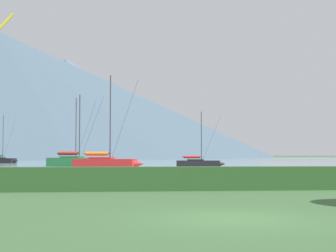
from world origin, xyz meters
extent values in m
plane|color=#385B33|center=(0.00, 0.00, 0.00)|extent=(1000.00, 1000.00, 0.00)
cube|color=gray|center=(0.00, 137.00, 0.00)|extent=(320.00, 246.00, 0.00)
cube|color=#284C23|center=(0.00, 11.00, 0.59)|extent=(80.00, 1.20, 1.19)
cube|color=black|center=(-27.55, 89.61, 0.49)|extent=(6.56, 4.08, 0.98)
cone|color=black|center=(-24.21, 88.43, 0.49)|extent=(1.28, 1.14, 0.83)
cylinder|color=#333338|center=(-27.05, 89.43, 5.11)|extent=(0.12, 0.12, 9.16)
cylinder|color=#333338|center=(-25.67, 88.94, 4.88)|extent=(2.79, 1.01, 8.71)
cube|color=#236B38|center=(-9.93, 60.55, 0.63)|extent=(8.48, 5.41, 1.26)
cone|color=#236B38|center=(-5.64, 58.94, 0.63)|extent=(1.67, 1.49, 1.07)
cube|color=#206032|center=(-10.36, 60.71, 1.09)|extent=(3.47, 2.85, 0.80)
cylinder|color=#333338|center=(-9.29, 60.31, 5.68)|extent=(0.16, 0.16, 9.97)
cylinder|color=#333338|center=(-10.98, 60.95, 1.95)|extent=(3.43, 1.40, 0.14)
cylinder|color=red|center=(-10.98, 60.95, 1.95)|extent=(3.05, 1.55, 0.50)
cylinder|color=#333338|center=(-7.51, 59.64, 5.43)|extent=(3.58, 1.38, 9.48)
cube|color=red|center=(-5.16, 48.88, 0.61)|extent=(8.10, 4.61, 1.21)
cone|color=red|center=(-0.94, 47.70, 0.61)|extent=(1.54, 1.34, 1.03)
cube|color=#A52020|center=(-5.58, 49.00, 1.05)|extent=(3.24, 2.54, 0.77)
cylinder|color=#333338|center=(-4.52, 48.71, 6.22)|extent=(0.15, 0.15, 11.12)
cylinder|color=#333338|center=(-6.19, 49.17, 1.87)|extent=(3.36, 1.06, 0.13)
cylinder|color=orange|center=(-6.19, 49.17, 1.87)|extent=(2.96, 1.26, 0.48)
cylinder|color=#333338|center=(-2.78, 48.22, 5.94)|extent=(3.52, 1.02, 10.58)
cube|color=navy|center=(-11.38, 71.18, 0.61)|extent=(8.13, 5.19, 1.21)
cone|color=navy|center=(-7.27, 69.62, 0.61)|extent=(1.60, 1.43, 1.03)
cube|color=#1B2449|center=(-11.79, 71.33, 1.05)|extent=(3.33, 2.74, 0.77)
cylinder|color=#333338|center=(-10.76, 70.94, 5.99)|extent=(0.15, 0.15, 10.66)
cylinder|color=#333338|center=(-12.38, 71.55, 1.87)|extent=(3.29, 1.35, 0.13)
cylinder|color=#2847A3|center=(-12.38, 71.55, 1.87)|extent=(2.92, 1.49, 0.48)
cylinder|color=#333338|center=(-9.07, 70.30, 5.73)|extent=(3.43, 1.32, 10.14)
cube|color=black|center=(7.42, 53.97, 0.47)|extent=(6.04, 2.55, 0.92)
cone|color=black|center=(10.77, 53.66, 0.47)|extent=(1.08, 0.87, 0.79)
cube|color=black|center=(7.08, 54.00, 0.80)|extent=(2.31, 1.61, 0.59)
cylinder|color=#333338|center=(7.92, 53.93, 4.12)|extent=(0.12, 0.12, 7.22)
cylinder|color=#333338|center=(6.60, 54.05, 1.43)|extent=(2.65, 0.34, 0.10)
cylinder|color=red|center=(6.60, 54.05, 1.43)|extent=(2.27, 0.57, 0.37)
cylinder|color=#333338|center=(9.30, 53.80, 3.94)|extent=(2.79, 0.28, 6.87)
cone|color=#4C6070|center=(-49.27, 409.21, 41.56)|extent=(223.99, 223.99, 83.12)
camera|label=1|loc=(-3.18, -13.81, 1.82)|focal=52.94mm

